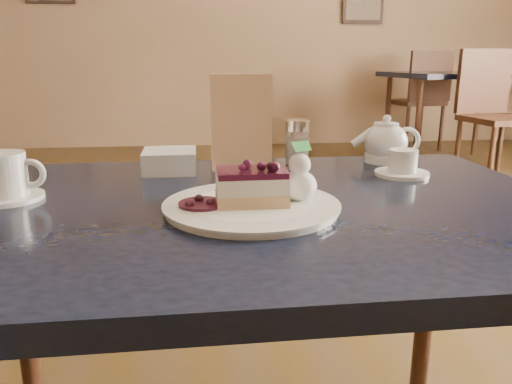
{
  "coord_description": "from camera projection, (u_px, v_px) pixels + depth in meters",
  "views": [
    {
      "loc": [
        0.02,
        -0.67,
        0.96
      ],
      "look_at": [
        0.09,
        0.05,
        0.77
      ],
      "focal_mm": 35.0,
      "sensor_mm": 36.0,
      "label": 1
    }
  ],
  "objects": [
    {
      "name": "bg_table_far_right",
      "position": [
        447.0,
        155.0,
        4.71
      ],
      "size": [
        1.23,
        2.03,
        1.35
      ],
      "rotation": [
        0.0,
        0.0,
        0.14
      ],
      "color": "black",
      "rests_on": "ground"
    },
    {
      "name": "cheesecake_slice",
      "position": [
        251.0,
        187.0,
        0.82
      ],
      "size": [
        0.12,
        0.08,
        0.06
      ],
      "rotation": [
        0.0,
        0.0,
        0.02
      ],
      "color": "#ECB488",
      "rests_on": "dessert_plate"
    },
    {
      "name": "berry_sauce",
      "position": [
        202.0,
        204.0,
        0.81
      ],
      "size": [
        0.08,
        0.08,
        0.01
      ],
      "primitive_type": "cylinder",
      "color": "black",
      "rests_on": "dessert_plate"
    },
    {
      "name": "coffee_set",
      "position": [
        6.0,
        179.0,
        0.88
      ],
      "size": [
        0.13,
        0.12,
        0.08
      ],
      "color": "white",
      "rests_on": "main_table"
    },
    {
      "name": "dessert_plate",
      "position": [
        252.0,
        207.0,
        0.82
      ],
      "size": [
        0.29,
        0.29,
        0.01
      ],
      "primitive_type": "cylinder",
      "color": "white",
      "rests_on": "main_table"
    },
    {
      "name": "tea_set",
      "position": [
        388.0,
        147.0,
        1.17
      ],
      "size": [
        0.15,
        0.25,
        0.1
      ],
      "color": "white",
      "rests_on": "main_table"
    },
    {
      "name": "menu_card",
      "position": [
        241.0,
        123.0,
        1.1
      ],
      "size": [
        0.13,
        0.03,
        0.21
      ],
      "primitive_type": "cube",
      "rotation": [
        0.0,
        0.0,
        0.02
      ],
      "color": "beige",
      "rests_on": "main_table"
    },
    {
      "name": "sugar_shaker",
      "position": [
        297.0,
        142.0,
        1.16
      ],
      "size": [
        0.06,
        0.06,
        0.11
      ],
      "color": "white",
      "rests_on": "main_table"
    },
    {
      "name": "napkin_stack",
      "position": [
        170.0,
        161.0,
        1.1
      ],
      "size": [
        0.12,
        0.12,
        0.05
      ],
      "primitive_type": "cube",
      "rotation": [
        0.0,
        0.0,
        0.02
      ],
      "color": "white",
      "rests_on": "main_table"
    },
    {
      "name": "main_table",
      "position": [
        249.0,
        242.0,
        0.89
      ],
      "size": [
        1.16,
        0.79,
        0.72
      ],
      "rotation": [
        0.0,
        0.0,
        0.02
      ],
      "color": "black",
      "rests_on": "ground"
    },
    {
      "name": "whipped_cream",
      "position": [
        299.0,
        185.0,
        0.84
      ],
      "size": [
        0.06,
        0.06,
        0.05
      ],
      "color": "white",
      "rests_on": "dessert_plate"
    }
  ]
}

